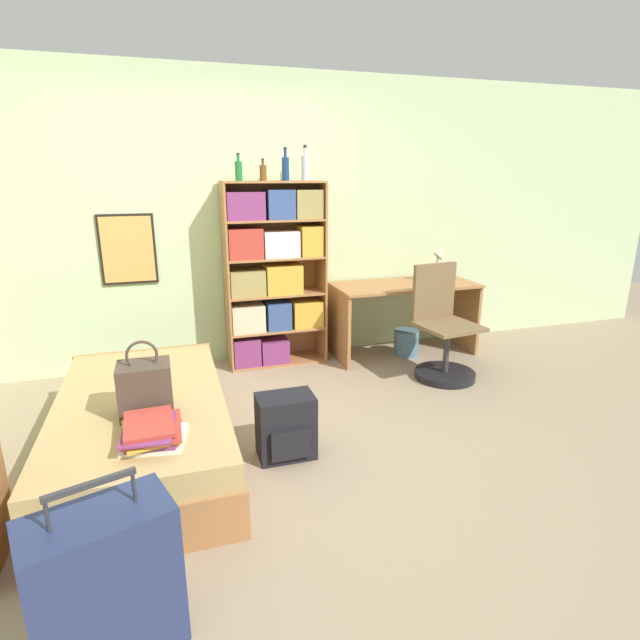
# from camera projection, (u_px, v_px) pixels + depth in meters

# --- Properties ---
(ground_plane) EXTENTS (14.00, 14.00, 0.00)m
(ground_plane) POSITION_uv_depth(u_px,v_px,m) (248.00, 443.00, 3.31)
(ground_plane) COLOR gray
(wall_back) EXTENTS (10.00, 0.09, 2.60)m
(wall_back) POSITION_uv_depth(u_px,v_px,m) (211.00, 223.00, 4.45)
(wall_back) COLOR beige
(wall_back) RESTS_ON ground_plane
(bed) EXTENTS (1.00, 1.84, 0.42)m
(bed) POSITION_uv_depth(u_px,v_px,m) (143.00, 427.00, 3.09)
(bed) COLOR #A36B3D
(bed) RESTS_ON ground_plane
(handbag) EXTENTS (0.28, 0.22, 0.43)m
(handbag) POSITION_uv_depth(u_px,v_px,m) (145.00, 388.00, 2.77)
(handbag) COLOR #47382D
(handbag) RESTS_ON bed
(book_stack_on_bed) EXTENTS (0.34, 0.40, 0.10)m
(book_stack_on_bed) POSITION_uv_depth(u_px,v_px,m) (152.00, 431.00, 2.51)
(book_stack_on_bed) COLOR silver
(book_stack_on_bed) RESTS_ON bed
(suitcase) EXTENTS (0.56, 0.41, 0.72)m
(suitcase) POSITION_uv_depth(u_px,v_px,m) (105.00, 584.00, 1.79)
(suitcase) COLOR navy
(suitcase) RESTS_ON ground_plane
(bookcase) EXTENTS (0.90, 0.34, 1.66)m
(bookcase) POSITION_uv_depth(u_px,v_px,m) (272.00, 273.00, 4.51)
(bookcase) COLOR #A36B3D
(bookcase) RESTS_ON ground_plane
(bottle_green) EXTENTS (0.06, 0.06, 0.22)m
(bottle_green) POSITION_uv_depth(u_px,v_px,m) (239.00, 170.00, 4.15)
(bottle_green) COLOR #1E6B2D
(bottle_green) RESTS_ON bookcase
(bottle_brown) EXTENTS (0.06, 0.06, 0.18)m
(bottle_brown) POSITION_uv_depth(u_px,v_px,m) (263.00, 172.00, 4.24)
(bottle_brown) COLOR brown
(bottle_brown) RESTS_ON bookcase
(bottle_clear) EXTENTS (0.06, 0.06, 0.27)m
(bottle_clear) POSITION_uv_depth(u_px,v_px,m) (285.00, 168.00, 4.25)
(bottle_clear) COLOR navy
(bottle_clear) RESTS_ON bookcase
(bottle_blue) EXTENTS (0.07, 0.07, 0.30)m
(bottle_blue) POSITION_uv_depth(u_px,v_px,m) (305.00, 167.00, 4.34)
(bottle_blue) COLOR #B7BCC1
(bottle_blue) RESTS_ON bookcase
(desk) EXTENTS (1.38, 0.61, 0.71)m
(desk) POSITION_uv_depth(u_px,v_px,m) (404.00, 304.00, 4.85)
(desk) COLOR #A36B3D
(desk) RESTS_ON ground_plane
(desk_lamp) EXTENTS (0.17, 0.12, 0.35)m
(desk_lamp) POSITION_uv_depth(u_px,v_px,m) (440.00, 258.00, 4.84)
(desk_lamp) COLOR #ADA89E
(desk_lamp) RESTS_ON desk
(desk_chair) EXTENTS (0.53, 0.54, 0.98)m
(desk_chair) POSITION_uv_depth(u_px,v_px,m) (443.00, 342.00, 4.34)
(desk_chair) COLOR black
(desk_chair) RESTS_ON ground_plane
(backpack) EXTENTS (0.35, 0.26, 0.41)m
(backpack) POSITION_uv_depth(u_px,v_px,m) (286.00, 427.00, 3.11)
(backpack) COLOR black
(backpack) RESTS_ON ground_plane
(waste_bin) EXTENTS (0.24, 0.24, 0.25)m
(waste_bin) POSITION_uv_depth(u_px,v_px,m) (406.00, 343.00, 4.91)
(waste_bin) COLOR slate
(waste_bin) RESTS_ON ground_plane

